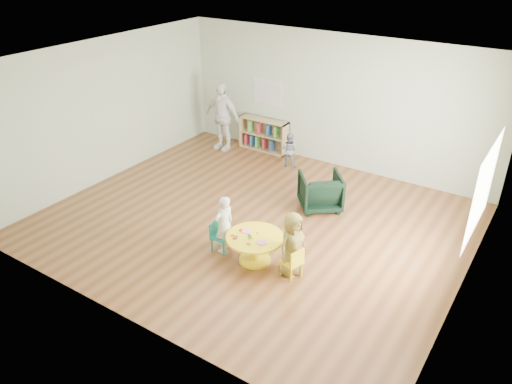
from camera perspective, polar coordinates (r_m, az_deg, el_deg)
room at (r=8.01m, az=-0.19°, el=8.29°), size 7.10×7.00×2.80m
activity_table at (r=7.66m, az=-0.15°, el=-5.97°), size 0.89×0.89×0.49m
kid_chair_left at (r=7.96m, az=-4.25°, el=-4.89°), size 0.30×0.30×0.51m
kid_chair_right at (r=7.37m, az=4.29°, el=-7.97°), size 0.33×0.33×0.50m
bookshelf at (r=11.62m, az=0.91°, el=6.59°), size 1.20×0.30×0.75m
alphabet_poster at (r=11.40m, az=1.35°, el=11.38°), size 0.74×0.01×0.54m
armchair at (r=9.17m, az=7.37°, el=0.06°), size 1.02×1.03×0.67m
child_left at (r=7.82m, az=-3.65°, el=-3.73°), size 0.32×0.40×0.98m
child_right at (r=7.32m, az=4.16°, el=-5.95°), size 0.43×0.56×1.02m
toddler at (r=10.78m, az=3.83°, el=4.84°), size 0.38×0.31×0.75m
adult_caretaker at (r=11.55m, az=-3.91°, el=8.63°), size 0.94×0.41×1.58m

